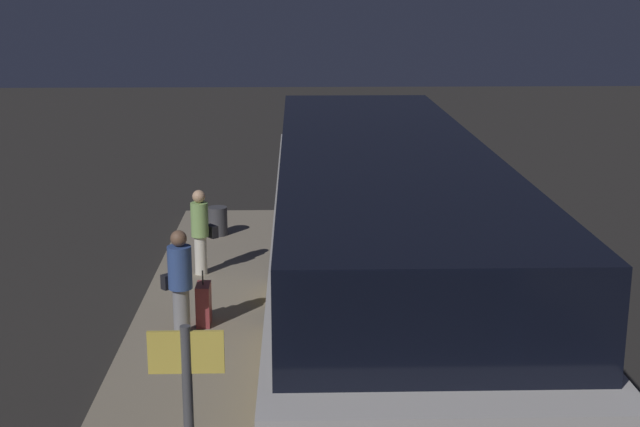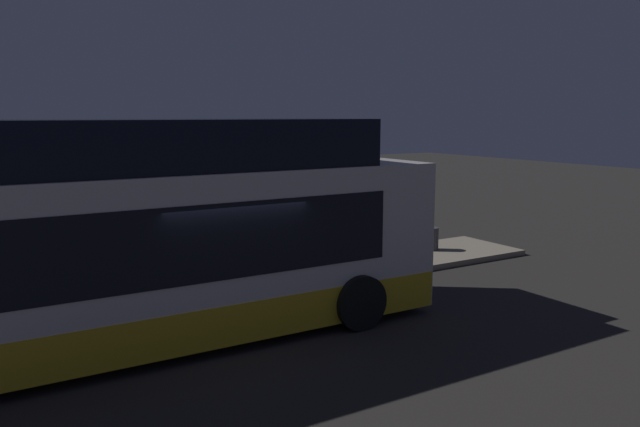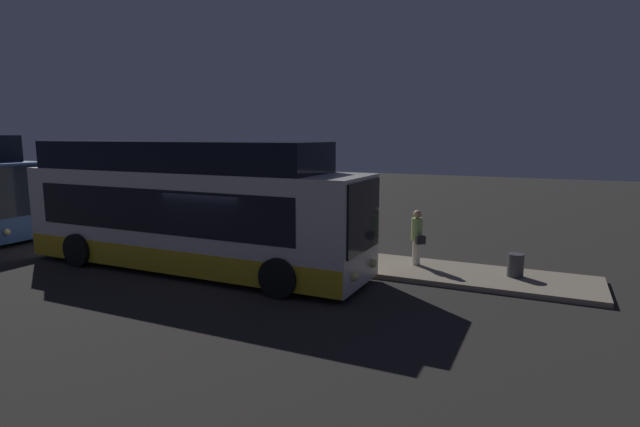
# 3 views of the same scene
# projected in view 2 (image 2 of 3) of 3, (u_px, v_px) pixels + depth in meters

# --- Properties ---
(ground) EXTENTS (80.00, 80.00, 0.00)m
(ground) POSITION_uv_depth(u_px,v_px,m) (218.00, 336.00, 11.28)
(ground) COLOR #2B2826
(platform) EXTENTS (20.00, 2.44, 0.15)m
(platform) POSITION_uv_depth(u_px,v_px,m) (169.00, 294.00, 13.64)
(platform) COLOR gray
(platform) RESTS_ON ground
(bus_lead) EXTENTS (11.25, 2.84, 3.89)m
(bus_lead) POSITION_uv_depth(u_px,v_px,m) (128.00, 248.00, 10.46)
(bus_lead) COLOR silver
(bus_lead) RESTS_ON ground
(passenger_boarding) EXTENTS (0.64, 0.62, 1.77)m
(passenger_boarding) POSITION_uv_depth(u_px,v_px,m) (233.00, 238.00, 14.60)
(passenger_boarding) COLOR gray
(passenger_boarding) RESTS_ON platform
(passenger_waiting) EXTENTS (0.56, 0.59, 1.69)m
(passenger_waiting) POSITION_uv_depth(u_px,v_px,m) (346.00, 227.00, 16.24)
(passenger_waiting) COLOR silver
(passenger_waiting) RESTS_ON platform
(suitcase) EXTENTS (0.46, 0.23, 0.94)m
(suitcase) POSITION_uv_depth(u_px,v_px,m) (257.00, 263.00, 14.66)
(suitcase) COLOR maroon
(suitcase) RESTS_ON platform
(trash_bin) EXTENTS (0.44, 0.44, 0.65)m
(trash_bin) POSITION_uv_depth(u_px,v_px,m) (431.00, 239.00, 17.72)
(trash_bin) COLOR #3F3F44
(trash_bin) RESTS_ON platform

